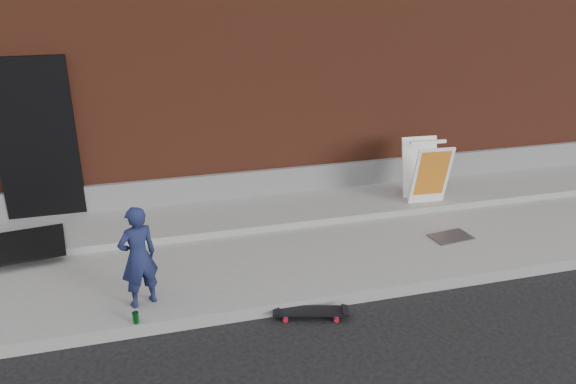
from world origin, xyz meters
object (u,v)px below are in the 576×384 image
object	(u,v)px
pizza_sign	(426,171)
soda_can	(136,318)
skateboard	(311,312)
child	(138,257)

from	to	relation	value
pizza_sign	soda_can	size ratio (longest dim) A/B	7.46
soda_can	pizza_sign	bearing A→B (deg)	25.01
pizza_sign	skateboard	bearing A→B (deg)	-138.71
child	pizza_sign	bearing A→B (deg)	178.98
child	skateboard	distance (m)	1.96
child	skateboard	world-z (taller)	child
child	soda_can	xyz separation A→B (m)	(-0.08, -0.36, -0.51)
skateboard	soda_can	size ratio (longest dim) A/B	6.52
skateboard	child	bearing A→B (deg)	163.36
skateboard	soda_can	xyz separation A→B (m)	(-1.85, 0.17, 0.14)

